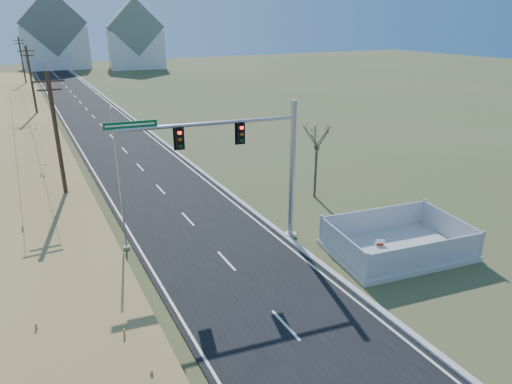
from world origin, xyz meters
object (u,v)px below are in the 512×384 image
fence_enclosure (397,247)px  bare_tree (317,135)px  traffic_signal_mast (260,161)px  flagpole (121,196)px  open_sign (380,245)px

fence_enclosure → bare_tree: 9.88m
traffic_signal_mast → bare_tree: size_ratio=1.78×
bare_tree → flagpole: bearing=-172.6°
traffic_signal_mast → open_sign: traffic_signal_mast is taller
traffic_signal_mast → fence_enclosure: traffic_signal_mast is taller
traffic_signal_mast → fence_enclosure: bearing=-28.9°
open_sign → fence_enclosure: bearing=-18.4°
traffic_signal_mast → bare_tree: 8.10m
traffic_signal_mast → fence_enclosure: (6.06, -4.52, -4.49)m
fence_enclosure → traffic_signal_mast: bearing=150.8°
fence_enclosure → open_sign: fence_enclosure is taller
fence_enclosure → open_sign: (-0.66, 0.62, 0.01)m
traffic_signal_mast → fence_enclosure: size_ratio=1.27×
open_sign → flagpole: flagpole is taller
fence_enclosure → open_sign: size_ratio=12.80×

